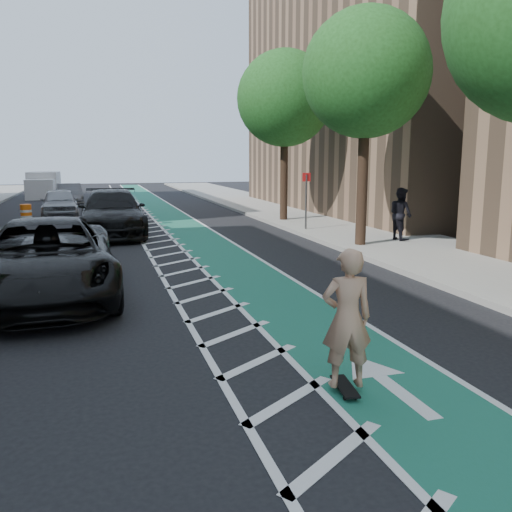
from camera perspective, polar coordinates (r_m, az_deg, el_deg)
name	(u,v)px	position (r m, az deg, el deg)	size (l,w,h in m)	color
ground	(150,342)	(9.50, -11.09, -8.87)	(120.00, 120.00, 0.00)	black
bike_lane	(207,245)	(19.56, -5.18, 1.21)	(2.00, 90.00, 0.01)	#1C6243
buffer_strip	(165,247)	(19.33, -9.54, 0.99)	(1.40, 90.00, 0.01)	silver
sidewalk_right	(369,235)	(21.76, 11.86, 2.13)	(5.00, 90.00, 0.15)	gray
curb_right	(312,238)	(20.72, 5.87, 1.91)	(0.12, 90.00, 0.16)	gray
building_right_far	(417,45)	(34.82, 16.57, 20.52)	(14.00, 22.00, 19.00)	#84664C
tree_r_c	(362,75)	(19.22, 11.05, 18.16)	(4.20, 4.20, 7.90)	#382619
tree_r_d	(282,100)	(26.55, 2.77, 16.11)	(4.20, 4.20, 7.90)	#382619
sign_post	(306,200)	(22.62, 5.30, 5.87)	(0.35, 0.08, 2.47)	#4C4C4C
skateboard	(345,387)	(7.53, 9.32, -13.41)	(0.31, 0.75, 0.10)	black
skateboarder	(347,318)	(7.20, 9.54, -6.48)	(0.68, 0.45, 1.86)	tan
suv_near	(47,260)	(12.78, -21.18, -0.35)	(2.92, 6.34, 1.76)	black
suv_far	(112,213)	(22.62, -14.89, 4.42)	(2.52, 6.21, 1.80)	black
car_silver	(60,203)	(30.07, -19.97, 5.27)	(1.81, 4.49, 1.53)	gray
car_grey	(70,194)	(38.25, -19.03, 6.18)	(1.47, 4.23, 1.39)	slate
pedestrian	(401,214)	(20.25, 14.98, 4.31)	(0.92, 0.71, 1.89)	black
box_truck	(43,186)	(45.35, -21.49, 6.87)	(2.33, 4.87, 2.00)	silver
barrel_b	(5,244)	(18.86, -24.95, 1.20)	(0.65, 0.65, 0.88)	#FE5D0D
barrel_c	(26,214)	(28.26, -23.03, 4.08)	(0.65, 0.65, 0.89)	#FF640D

